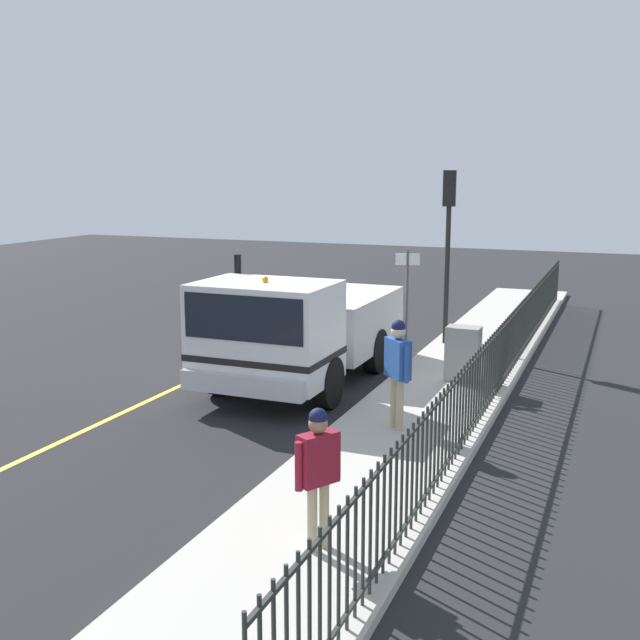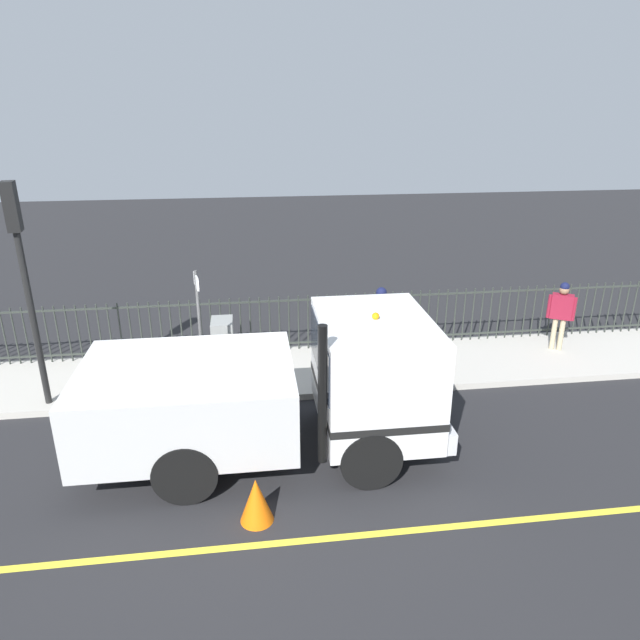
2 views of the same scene
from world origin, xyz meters
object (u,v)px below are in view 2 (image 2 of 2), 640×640
utility_cabinet (223,344)px  traffic_cone (256,500)px  work_truck (292,383)px  traffic_light_near (20,253)px  pedestrian_distant (561,309)px  worker_standing (380,319)px  street_sign (199,321)px

utility_cabinet → traffic_cone: size_ratio=1.63×
work_truck → traffic_light_near: (2.01, 4.56, 1.84)m
pedestrian_distant → traffic_cone: pedestrian_distant is taller
worker_standing → traffic_light_near: (-0.73, 6.69, 1.85)m
pedestrian_distant → utility_cabinet: 7.71m
traffic_cone → street_sign: 3.92m
pedestrian_distant → worker_standing: bearing=-144.6°
worker_standing → utility_cabinet: bearing=-52.1°
traffic_light_near → pedestrian_distant: bearing=87.7°
pedestrian_distant → traffic_light_near: traffic_light_near is taller
work_truck → street_sign: (1.85, 1.57, 0.46)m
work_truck → traffic_cone: size_ratio=8.54×
work_truck → worker_standing: work_truck is taller
worker_standing → traffic_light_near: size_ratio=0.43×
work_truck → traffic_cone: (-1.71, 0.66, -0.92)m
traffic_light_near → street_sign: size_ratio=1.63×
utility_cabinet → street_sign: (-1.29, 0.35, 1.04)m
work_truck → street_sign: size_ratio=2.25×
street_sign → pedestrian_distant: bearing=-81.1°
traffic_light_near → street_sign: 3.30m
worker_standing → traffic_cone: size_ratio=2.68×
street_sign → traffic_cone: bearing=-165.7°
traffic_light_near → utility_cabinet: (1.12, -3.34, -2.41)m
work_truck → utility_cabinet: (3.13, 1.22, -0.57)m
utility_cabinet → street_sign: bearing=165.0°
pedestrian_distant → traffic_cone: size_ratio=2.42×
street_sign → worker_standing: bearing=-76.4°
work_truck → worker_standing: 3.48m
worker_standing → traffic_cone: bearing=12.4°
work_truck → utility_cabinet: work_truck is taller
pedestrian_distant → street_sign: street_sign is taller
traffic_light_near → street_sign: traffic_light_near is taller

